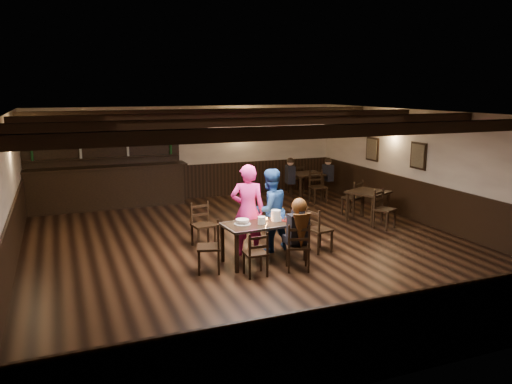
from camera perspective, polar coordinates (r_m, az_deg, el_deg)
name	(u,v)px	position (r m, az deg, el deg)	size (l,w,h in m)	color
ground	(253,247)	(10.32, -0.29, -6.26)	(10.00, 10.00, 0.00)	black
room_shell	(253,162)	(9.95, -0.33, 3.41)	(9.02, 10.02, 2.71)	beige
dining_table	(264,227)	(9.29, 0.95, -4.00)	(1.60, 0.90, 0.75)	black
chair_near_left	(257,251)	(8.58, 0.10, -6.73)	(0.38, 0.36, 0.80)	black
chair_near_right	(298,244)	(8.86, 4.86, -5.89)	(0.51, 0.50, 0.87)	black
chair_end_left	(213,243)	(8.83, -4.93, -5.81)	(0.51, 0.52, 0.91)	black
chair_end_right	(317,226)	(9.91, 6.94, -3.93)	(0.47, 0.49, 0.90)	black
chair_far_pushed	(202,221)	(10.30, -6.23, -3.29)	(0.48, 0.46, 0.91)	black
woman_pink	(248,210)	(9.59, -0.96, -2.10)	(0.65, 0.43, 1.79)	#FF3B9A
man_blue	(270,210)	(9.87, 1.59, -2.08)	(0.81, 0.63, 1.66)	navy
seated_person	(299,224)	(8.81, 4.90, -3.62)	(0.36, 0.54, 0.89)	black
cake	(242,222)	(9.14, -1.57, -3.44)	(0.30, 0.30, 0.10)	white
plate_stack_a	(262,220)	(9.14, 0.66, -3.25)	(0.15, 0.15, 0.14)	white
plate_stack_b	(276,215)	(9.36, 2.28, -2.69)	(0.18, 0.18, 0.21)	white
tea_light	(267,220)	(9.36, 1.22, -3.19)	(0.06, 0.06, 0.06)	#A5A8AD
salt_shaker	(281,219)	(9.35, 2.83, -3.11)	(0.03, 0.03, 0.08)	silver
pepper_shaker	(285,219)	(9.35, 3.34, -3.09)	(0.04, 0.04, 0.09)	#A5A8AD
drink_glass	(276,216)	(9.51, 2.33, -2.75)	(0.07, 0.07, 0.12)	silver
menu_red	(290,220)	(9.46, 3.93, -3.19)	(0.33, 0.23, 0.00)	maroon
menu_blue	(285,217)	(9.65, 3.36, -2.89)	(0.33, 0.23, 0.00)	#0E1D46
bar_counter	(106,181)	(14.11, -16.72, 1.19)	(4.32, 0.70, 2.20)	black
back_table_a	(368,195)	(12.40, 12.68, -0.35)	(1.12, 1.12, 0.75)	black
back_table_b	(307,176)	(14.76, 5.83, 1.79)	(0.91, 0.91, 0.75)	black
bg_patron_left	(290,171)	(14.55, 3.93, 2.45)	(0.28, 0.40, 0.76)	black
bg_patron_right	(328,169)	(15.09, 8.23, 2.58)	(0.22, 0.35, 0.70)	black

